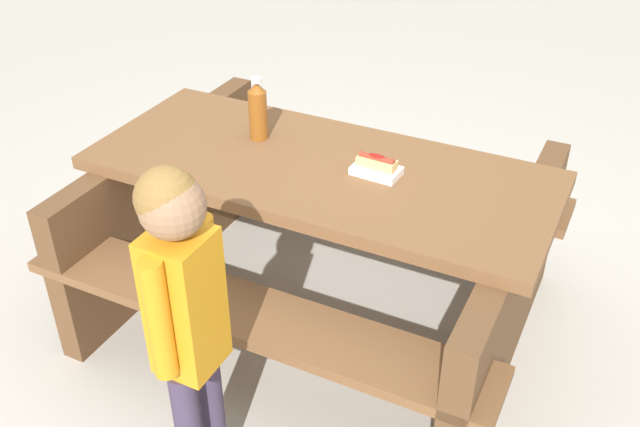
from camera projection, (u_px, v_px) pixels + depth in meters
The scene contains 5 objects.
ground_plane at pixel (320, 313), 3.17m from camera, with size 30.00×30.00×0.00m, color #B7B2A8.
picnic_table at pixel (320, 230), 2.93m from camera, with size 1.92×1.56×0.75m.
soda_bottle at pixel (258, 111), 2.89m from camera, with size 0.08×0.08×0.26m.
hotdog_tray at pixel (377, 167), 2.68m from camera, with size 0.18×0.12×0.08m.
child_in_coat at pixel (184, 303), 2.04m from camera, with size 0.19×0.30×1.21m.
Camera 1 is at (1.26, -2.06, 2.10)m, focal length 40.36 mm.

